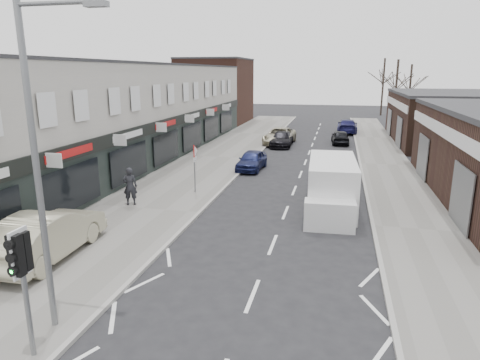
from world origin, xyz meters
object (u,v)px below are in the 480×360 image
Objects in this scene: parked_car_left_a at (252,160)px; parked_car_left_b at (282,139)px; parked_car_left_c at (280,136)px; parked_car_right_a at (335,167)px; parked_car_right_b at (340,137)px; street_lamp at (41,155)px; parked_car_right_c at (347,126)px; warning_sign at (195,155)px; sedan_on_pavement at (47,234)px; pedestrian at (130,186)px; white_van at (332,187)px; traffic_light at (21,264)px.

parked_car_left_b is (0.76, 9.86, -0.01)m from parked_car_left_a.
parked_car_left_a is 0.72× the size of parked_car_left_c.
parked_car_right_a is 1.29× the size of parked_car_right_b.
street_lamp is 1.56× the size of parked_car_right_c.
parked_car_left_c is (2.15, 17.74, -1.46)m from warning_sign.
parked_car_right_c is at bearing 74.90° from parked_car_left_a.
street_lamp reaches higher than parked_car_left_b.
parked_car_left_b is at bearing -70.16° from parked_car_left_c.
parked_car_left_c is 1.09× the size of parked_car_right_a.
parked_car_right_a reaches higher than parked_car_left_b.
parked_car_left_c is at bearing 83.10° from warning_sign.
parked_car_right_c is at bearing -108.59° from sedan_on_pavement.
parked_car_right_a is at bearing -157.72° from pedestrian.
sedan_on_pavement is at bearing 66.88° from parked_car_right_b.
parked_car_right_b is 7.75m from parked_car_right_c.
sedan_on_pavement reaches higher than parked_car_left_c.
sedan_on_pavement reaches higher than parked_car_right_c.
sedan_on_pavement is 1.15× the size of parked_car_left_b.
sedan_on_pavement is 1.36× the size of parked_car_right_b.
parked_car_left_c is (1.51, 30.54, -3.87)m from street_lamp.
warning_sign is 0.70× the size of parked_car_left_a.
white_van reaches higher than parked_car_left_a.
sedan_on_pavement is (-3.14, 4.88, -1.45)m from traffic_light.
parked_car_right_b is (0.40, 20.04, -0.49)m from white_van.
street_lamp is (-0.13, 1.22, 2.20)m from traffic_light.
traffic_light is 31.83m from parked_car_left_c.
parked_car_right_a is at bearing -68.18° from parked_car_left_b.
parked_car_left_c is at bearing 91.09° from parked_car_left_a.
warning_sign is at bearing 92.84° from street_lamp.
street_lamp is 1.78× the size of parked_car_left_b.
warning_sign is (-0.63, 12.80, -2.42)m from street_lamp.
parked_car_left_b is (1.76, 30.54, -1.76)m from traffic_light.
warning_sign is at bearing -101.67° from parked_car_left_a.
pedestrian is at bearing -99.65° from parked_car_left_c.
pedestrian is (-3.05, 9.96, -3.56)m from street_lamp.
street_lamp is 40.48m from parked_car_right_c.
white_van is 1.66× the size of parked_car_right_b.
parked_car_left_a is at bearing -89.16° from parked_car_left_c.
traffic_light is 14.04m from warning_sign.
parked_car_right_b is 0.74× the size of parked_car_right_c.
sedan_on_pavement is 17.30m from parked_car_right_a.
warning_sign is 0.60× the size of parked_car_left_b.
warning_sign is 28.06m from parked_car_right_c.
white_van is 9.45m from parked_car_left_a.
pedestrian is 0.35× the size of parked_car_left_c.
parked_car_right_c is (10.77, 29.59, -0.32)m from pedestrian.
sedan_on_pavement is at bearing -96.73° from parked_car_left_c.
warning_sign reaches higher than parked_car_right_a.
parked_car_left_b is 12.36m from parked_car_right_a.
parked_car_right_c is at bearing 58.23° from parked_car_left_c.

